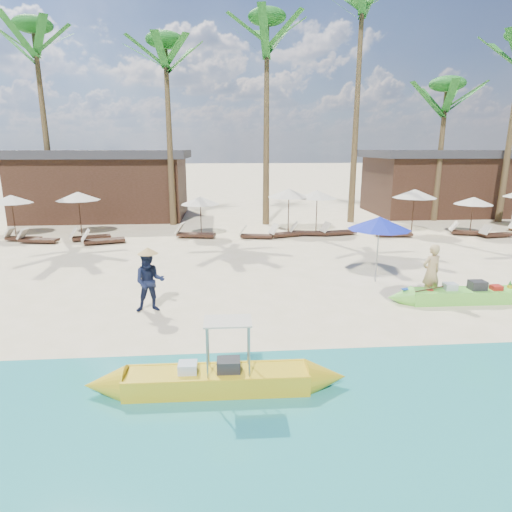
{
  "coord_description": "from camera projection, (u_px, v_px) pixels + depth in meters",
  "views": [
    {
      "loc": [
        -0.46,
        -11.19,
        4.42
      ],
      "look_at": [
        0.6,
        2.0,
        1.07
      ],
      "focal_mm": 30.0,
      "sensor_mm": 36.0,
      "label": 1
    }
  ],
  "objects": [
    {
      "name": "pavilion_west",
      "position": [
        105.0,
        184.0,
        27.69
      ],
      "size": [
        10.8,
        6.6,
        4.3
      ],
      "color": "#382017",
      "rests_on": "ground"
    },
    {
      "name": "yellow_canoe",
      "position": [
        217.0,
        380.0,
        7.97
      ],
      "size": [
        5.43,
        0.75,
        1.41
      ],
      "rotation": [
        0.0,
        0.0,
        -0.01
      ],
      "color": "gold",
      "rests_on": "ground"
    },
    {
      "name": "lounger_3_left",
      "position": [
        21.0,
        237.0,
        20.88
      ],
      "size": [
        1.76,
        0.77,
        0.58
      ],
      "rotation": [
        0.0,
        0.0,
        -0.15
      ],
      "color": "#382017",
      "rests_on": "ground"
    },
    {
      "name": "lounger_4_left",
      "position": [
        88.0,
        236.0,
        20.99
      ],
      "size": [
        1.97,
        1.17,
        0.64
      ],
      "rotation": [
        0.0,
        0.0,
        0.34
      ],
      "color": "#382017",
      "rests_on": "ground"
    },
    {
      "name": "wet_sand_strip",
      "position": [
        254.0,
        422.0,
        7.1
      ],
      "size": [
        240.0,
        4.5,
        0.01
      ],
      "primitive_type": "cube",
      "color": "tan",
      "rests_on": "ground"
    },
    {
      "name": "lounger_4_right",
      "position": [
        101.0,
        240.0,
        20.21
      ],
      "size": [
        2.04,
        1.14,
        0.66
      ],
      "rotation": [
        0.0,
        0.0,
        0.29
      ],
      "color": "#382017",
      "rests_on": "ground"
    },
    {
      "name": "tourist",
      "position": [
        431.0,
        272.0,
        12.7
      ],
      "size": [
        0.7,
        0.54,
        1.69
      ],
      "primitive_type": "imported",
      "rotation": [
        0.0,
        0.0,
        3.39
      ],
      "color": "tan",
      "rests_on": "ground"
    },
    {
      "name": "lounger_7_left",
      "position": [
        307.0,
        232.0,
        22.16
      ],
      "size": [
        1.99,
        0.89,
        0.65
      ],
      "rotation": [
        0.0,
        0.0,
        -0.16
      ],
      "color": "#382017",
      "rests_on": "ground"
    },
    {
      "name": "blue_umbrella",
      "position": [
        379.0,
        223.0,
        14.11
      ],
      "size": [
        2.07,
        2.07,
        2.23
      ],
      "color": "#99999E",
      "rests_on": "ground"
    },
    {
      "name": "vendor_green",
      "position": [
        150.0,
        282.0,
        11.75
      ],
      "size": [
        0.89,
        0.73,
        1.71
      ],
      "primitive_type": "imported",
      "rotation": [
        0.0,
        0.0,
        0.1
      ],
      "color": "#141B37",
      "rests_on": "ground"
    },
    {
      "name": "lounger_8_left",
      "position": [
        391.0,
        233.0,
        21.87
      ],
      "size": [
        1.97,
        0.75,
        0.65
      ],
      "rotation": [
        0.0,
        0.0,
        -0.09
      ],
      "color": "#382017",
      "rests_on": "ground"
    },
    {
      "name": "pavilion_east",
      "position": [
        432.0,
        181.0,
        29.39
      ],
      "size": [
        8.8,
        6.6,
        4.3
      ],
      "color": "#382017",
      "rests_on": "ground"
    },
    {
      "name": "ground",
      "position": [
        240.0,
        311.0,
        11.93
      ],
      "size": [
        240.0,
        240.0,
        0.0
      ],
      "primitive_type": "plane",
      "color": "beige",
      "rests_on": "ground"
    },
    {
      "name": "palm_6",
      "position": [
        446.0,
        102.0,
        25.23
      ],
      "size": [
        2.08,
        2.08,
        8.51
      ],
      "color": "brown",
      "rests_on": "ground"
    },
    {
      "name": "lounger_9_right",
      "position": [
        495.0,
        234.0,
        21.72
      ],
      "size": [
        1.8,
        0.77,
        0.59
      ],
      "rotation": [
        0.0,
        0.0,
        0.14
      ],
      "color": "#382017",
      "rests_on": "ground"
    },
    {
      "name": "resort_parasol_3",
      "position": [
        11.0,
        199.0,
        21.54
      ],
      "size": [
        2.07,
        2.07,
        2.13
      ],
      "color": "#382017",
      "rests_on": "ground"
    },
    {
      "name": "lounger_3_right",
      "position": [
        36.0,
        239.0,
        20.42
      ],
      "size": [
        1.91,
        0.83,
        0.63
      ],
      "rotation": [
        0.0,
        0.0,
        -0.14
      ],
      "color": "#382017",
      "rests_on": "ground"
    },
    {
      "name": "lounger_7_right",
      "position": [
        336.0,
        231.0,
        22.24
      ],
      "size": [
        1.97,
        0.97,
        0.64
      ],
      "rotation": [
        0.0,
        0.0,
        0.21
      ],
      "color": "#382017",
      "rests_on": "ground"
    },
    {
      "name": "palm_3",
      "position": [
        166.0,
        70.0,
        23.37
      ],
      "size": [
        2.08,
        2.08,
        10.52
      ],
      "color": "brown",
      "rests_on": "ground"
    },
    {
      "name": "resort_parasol_8",
      "position": [
        415.0,
        194.0,
        22.42
      ],
      "size": [
        2.27,
        2.27,
        2.33
      ],
      "color": "#382017",
      "rests_on": "ground"
    },
    {
      "name": "green_canoe",
      "position": [
        463.0,
        295.0,
        12.59
      ],
      "size": [
        5.08,
        0.7,
        0.65
      ],
      "rotation": [
        0.0,
        0.0,
        -0.01
      ],
      "color": "#67D240",
      "rests_on": "ground"
    },
    {
      "name": "resort_parasol_7",
      "position": [
        317.0,
        194.0,
        22.79
      ],
      "size": [
        2.19,
        2.19,
        2.25
      ],
      "color": "#382017",
      "rests_on": "ground"
    },
    {
      "name": "palm_5",
      "position": [
        361.0,
        30.0,
        23.76
      ],
      "size": [
        2.08,
        2.08,
        13.6
      ],
      "color": "brown",
      "rests_on": "ground"
    },
    {
      "name": "lounger_6_left",
      "position": [
        254.0,
        235.0,
        21.47
      ],
      "size": [
        1.75,
        0.86,
        0.57
      ],
      "rotation": [
        0.0,
        0.0,
        -0.22
      ],
      "color": "#382017",
      "rests_on": "ground"
    },
    {
      "name": "lounger_5_left",
      "position": [
        193.0,
        233.0,
        21.62
      ],
      "size": [
        2.08,
        0.99,
        0.68
      ],
      "rotation": [
        0.0,
        0.0,
        -0.19
      ],
      "color": "#382017",
      "rests_on": "ground"
    },
    {
      "name": "palm_4",
      "position": [
        267.0,
        53.0,
        23.33
      ],
      "size": [
        2.08,
        2.08,
        11.7
      ],
      "color": "brown",
      "rests_on": "ground"
    },
    {
      "name": "lounger_6_right",
      "position": [
        285.0,
        233.0,
        21.82
      ],
      "size": [
        1.97,
        1.14,
        0.64
      ],
      "rotation": [
        0.0,
        0.0,
        0.32
      ],
      "color": "#382017",
      "rests_on": "ground"
    },
    {
      "name": "resort_parasol_4",
      "position": [
        78.0,
        196.0,
        21.95
      ],
      "size": [
        2.18,
        2.18,
        2.25
      ],
      "color": "#382017",
      "rests_on": "ground"
    },
    {
      "name": "resort_parasol_6",
      "position": [
        289.0,
        193.0,
        22.72
      ],
      "size": [
        2.27,
        2.27,
        2.34
      ],
      "color": "#382017",
      "rests_on": "ground"
    },
    {
      "name": "lounger_9_left",
      "position": [
        466.0,
        231.0,
        22.3
      ],
      "size": [
        1.93,
        1.1,
        0.63
      ],
      "rotation": [
        0.0,
        0.0,
        -0.31
      ],
      "color": "#382017",
      "rests_on": "ground"
    },
    {
      "name": "resort_parasol_9",
      "position": [
        474.0,
        201.0,
        21.98
      ],
      "size": [
        1.93,
        1.93,
        1.98
      ],
      "color": "#382017",
      "rests_on": "ground"
    },
    {
      "name": "palm_2",
      "position": [
        37.0,
        59.0,
        23.45
      ],
      "size": [
        2.08,
        2.08,
        11.33
      ],
      "color": "brown",
      "rests_on": "ground"
    },
    {
      "name": "resort_parasol_5",
      "position": [
        200.0,
        201.0,
        21.62
      ],
      "size": [
        1.99,
        1.99,
        2.05
      ],
      "color": "#382017",
      "rests_on": "ground"
    }
  ]
}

